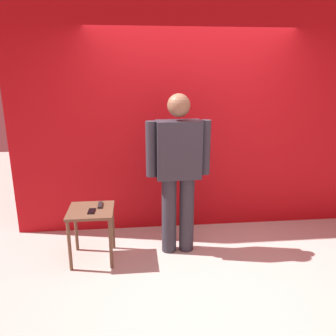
% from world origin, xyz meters
% --- Properties ---
extents(ground_plane, '(12.00, 12.00, 0.00)m').
position_xyz_m(ground_plane, '(0.00, 0.00, 0.00)').
color(ground_plane, '#B7B2A8').
extents(back_wall_red, '(4.42, 0.12, 3.26)m').
position_xyz_m(back_wall_red, '(0.00, 1.30, 1.63)').
color(back_wall_red, red).
rests_on(back_wall_red, ground_plane).
extents(standing_person, '(0.70, 0.27, 1.78)m').
position_xyz_m(standing_person, '(-0.24, 0.61, 1.00)').
color(standing_person, '#2D2D38').
rests_on(standing_person, ground_plane).
extents(side_table, '(0.48, 0.48, 0.59)m').
position_xyz_m(side_table, '(-1.19, 0.51, 0.48)').
color(side_table, brown).
rests_on(side_table, ground_plane).
extents(cell_phone, '(0.07, 0.15, 0.01)m').
position_xyz_m(cell_phone, '(-1.17, 0.45, 0.59)').
color(cell_phone, black).
rests_on(cell_phone, side_table).
extents(tv_remote, '(0.05, 0.17, 0.02)m').
position_xyz_m(tv_remote, '(-1.10, 0.60, 0.60)').
color(tv_remote, black).
rests_on(tv_remote, side_table).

